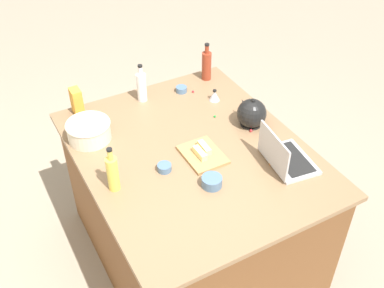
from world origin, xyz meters
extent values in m
plane|color=gray|center=(0.00, 0.00, 0.00)|extent=(12.00, 12.00, 0.00)
cube|color=brown|center=(0.00, 0.00, 0.43)|extent=(1.44, 1.17, 0.87)
cube|color=#846647|center=(0.00, 0.00, 0.89)|extent=(1.50, 1.23, 0.03)
cube|color=#B7B7BC|center=(-0.34, -0.43, 0.91)|extent=(0.34, 0.26, 0.02)
cube|color=black|center=(-0.35, -0.44, 0.92)|extent=(0.29, 0.19, 0.00)
cube|color=#B7B7BC|center=(-0.33, -0.31, 1.02)|extent=(0.30, 0.05, 0.20)
cube|color=silver|center=(-0.33, -0.32, 1.02)|extent=(0.27, 0.04, 0.18)
cylinder|color=beige|center=(0.39, 0.47, 0.95)|extent=(0.25, 0.25, 0.11)
cylinder|color=black|center=(0.39, 0.47, 0.96)|extent=(0.21, 0.21, 0.09)
torus|color=beige|center=(0.39, 0.47, 1.01)|extent=(0.26, 0.26, 0.02)
cylinder|color=maroon|center=(0.64, -0.47, 1.00)|extent=(0.07, 0.07, 0.20)
cylinder|color=maroon|center=(0.64, -0.47, 1.13)|extent=(0.03, 0.03, 0.06)
cylinder|color=black|center=(0.64, -0.47, 1.16)|extent=(0.03, 0.03, 0.01)
cylinder|color=#DBC64C|center=(-0.07, 0.50, 1.00)|extent=(0.06, 0.06, 0.20)
cylinder|color=#DBC64C|center=(-0.07, 0.50, 1.13)|extent=(0.03, 0.03, 0.06)
cylinder|color=black|center=(-0.07, 0.50, 1.16)|extent=(0.03, 0.03, 0.01)
cylinder|color=white|center=(0.61, 0.03, 1.00)|extent=(0.06, 0.06, 0.19)
cylinder|color=white|center=(0.61, 0.03, 1.12)|extent=(0.03, 0.03, 0.05)
cylinder|color=black|center=(0.61, 0.03, 1.15)|extent=(0.03, 0.03, 0.01)
cylinder|color=black|center=(0.05, -0.44, 0.91)|extent=(0.13, 0.13, 0.01)
sphere|color=black|center=(0.05, -0.44, 0.98)|extent=(0.18, 0.18, 0.18)
cone|color=black|center=(0.13, -0.44, 1.00)|extent=(0.08, 0.03, 0.07)
sphere|color=black|center=(0.05, -0.44, 1.07)|extent=(0.02, 0.02, 0.02)
cube|color=#AD7F4C|center=(-0.07, -0.03, 0.91)|extent=(0.26, 0.21, 0.02)
cube|color=#F4E58C|center=(-0.05, -0.05, 0.94)|extent=(0.11, 0.04, 0.04)
cube|color=#F4E58C|center=(-0.08, -0.01, 0.94)|extent=(0.11, 0.04, 0.04)
cylinder|color=slate|center=(-0.07, 0.21, 0.92)|extent=(0.08, 0.08, 0.04)
cylinder|color=slate|center=(-0.30, 0.04, 0.93)|extent=(0.11, 0.11, 0.05)
cylinder|color=slate|center=(0.58, -0.24, 0.92)|extent=(0.07, 0.07, 0.04)
cone|color=#B2B2B7|center=(0.38, -0.38, 0.94)|extent=(0.07, 0.07, 0.07)
cylinder|color=black|center=(0.38, -0.38, 0.97)|extent=(0.02, 0.02, 0.01)
cube|color=gold|center=(0.68, 0.45, 0.99)|extent=(0.09, 0.06, 0.17)
sphere|color=red|center=(-0.01, -0.39, 0.91)|extent=(0.02, 0.02, 0.02)
sphere|color=green|center=(0.22, -0.28, 0.91)|extent=(0.01, 0.01, 0.01)
sphere|color=red|center=(0.53, -0.30, 0.91)|extent=(0.02, 0.02, 0.02)
sphere|color=yellow|center=(0.39, 0.47, 0.91)|extent=(0.01, 0.01, 0.01)
sphere|color=orange|center=(-0.31, -0.32, 0.91)|extent=(0.02, 0.02, 0.02)
camera|label=1|loc=(-1.78, 0.98, 2.60)|focal=43.52mm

